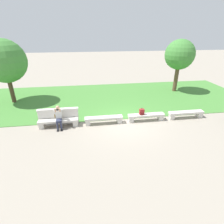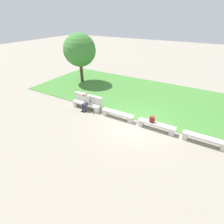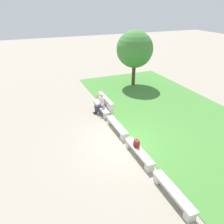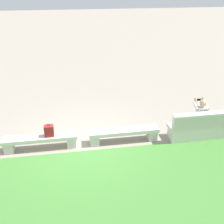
% 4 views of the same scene
% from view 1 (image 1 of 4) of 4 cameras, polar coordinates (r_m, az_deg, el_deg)
% --- Properties ---
extents(ground_plane, '(80.00, 80.00, 0.00)m').
position_cam_1_polar(ground_plane, '(10.82, 4.31, -3.29)').
color(ground_plane, gray).
extents(grass_strip, '(22.21, 8.00, 0.03)m').
position_cam_1_polar(grass_strip, '(14.75, 0.70, 4.76)').
color(grass_strip, '#478438').
rests_on(grass_strip, ground).
extents(bench_main, '(2.27, 0.40, 0.45)m').
position_cam_1_polar(bench_main, '(10.61, -17.10, -3.16)').
color(bench_main, beige).
rests_on(bench_main, ground).
extents(bench_near, '(2.27, 0.40, 0.45)m').
position_cam_1_polar(bench_near, '(10.49, -2.72, -2.31)').
color(bench_near, beige).
rests_on(bench_near, ground).
extents(bench_mid, '(2.27, 0.40, 0.45)m').
position_cam_1_polar(bench_mid, '(11.03, 11.09, -1.36)').
color(bench_mid, beige).
rests_on(bench_mid, ground).
extents(bench_far, '(2.27, 0.40, 0.45)m').
position_cam_1_polar(bench_far, '(12.13, 23.00, -0.47)').
color(bench_far, beige).
rests_on(bench_far, ground).
extents(backrest_wall_with_plaque, '(2.35, 0.24, 1.01)m').
position_cam_1_polar(backrest_wall_with_plaque, '(10.82, -17.02, -1.35)').
color(backrest_wall_with_plaque, beige).
rests_on(backrest_wall_with_plaque, ground).
extents(person_photographer, '(0.49, 0.74, 1.32)m').
position_cam_1_polar(person_photographer, '(10.34, -17.04, -1.25)').
color(person_photographer, black).
rests_on(person_photographer, ground).
extents(backpack, '(0.28, 0.24, 0.43)m').
position_cam_1_polar(backpack, '(10.80, 9.70, 0.04)').
color(backpack, maroon).
rests_on(backpack, bench_mid).
extents(tree_behind_wall, '(3.08, 3.08, 4.69)m').
position_cam_1_polar(tree_behind_wall, '(15.08, -31.73, 13.89)').
color(tree_behind_wall, '#4C3826').
rests_on(tree_behind_wall, ground).
extents(tree_left_background, '(2.52, 2.52, 4.52)m').
position_cam_1_polar(tree_left_background, '(16.78, 21.22, 16.94)').
color(tree_left_background, brown).
rests_on(tree_left_background, ground).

